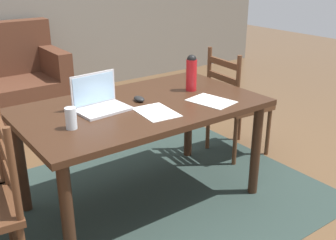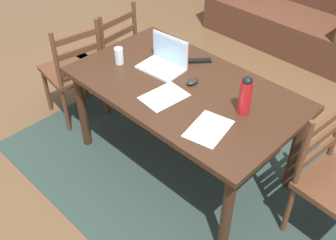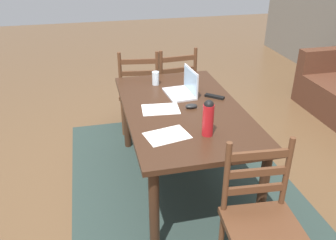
{
  "view_description": "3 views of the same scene",
  "coord_description": "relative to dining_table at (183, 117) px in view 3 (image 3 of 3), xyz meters",
  "views": [
    {
      "loc": [
        -1.37,
        -2.17,
        1.64
      ],
      "look_at": [
        0.12,
        -0.14,
        0.65
      ],
      "focal_mm": 43.53,
      "sensor_mm": 36.0,
      "label": 1
    },
    {
      "loc": [
        1.54,
        -1.72,
        2.33
      ],
      "look_at": [
        -0.02,
        -0.14,
        0.51
      ],
      "focal_mm": 43.34,
      "sensor_mm": 36.0,
      "label": 2
    },
    {
      "loc": [
        2.51,
        -0.71,
        1.99
      ],
      "look_at": [
        -0.13,
        -0.09,
        0.57
      ],
      "focal_mm": 38.06,
      "sensor_mm": 36.0,
      "label": 3
    }
  ],
  "objects": [
    {
      "name": "ground_plane",
      "position": [
        0.0,
        0.0,
        -0.65
      ],
      "size": [
        14.0,
        14.0,
        0.0
      ],
      "primitive_type": "plane",
      "color": "brown"
    },
    {
      "name": "area_rug",
      "position": [
        0.0,
        0.0,
        -0.65
      ],
      "size": [
        2.54,
        1.93,
        0.01
      ],
      "primitive_type": "cube",
      "color": "#283833",
      "rests_on": "ground"
    },
    {
      "name": "dining_table",
      "position": [
        0.0,
        0.0,
        0.0
      ],
      "size": [
        1.61,
        0.94,
        0.74
      ],
      "color": "#382114",
      "rests_on": "ground"
    },
    {
      "name": "chair_left_near",
      "position": [
        -1.09,
        -0.19,
        -0.19
      ],
      "size": [
        0.5,
        0.5,
        0.95
      ],
      "color": "#56331E",
      "rests_on": "ground"
    },
    {
      "name": "chair_right_far",
      "position": [
        1.09,
        0.19,
        -0.19
      ],
      "size": [
        0.47,
        0.47,
        0.95
      ],
      "color": "#56331E",
      "rests_on": "ground"
    },
    {
      "name": "chair_left_far",
      "position": [
        -1.09,
        0.19,
        -0.19
      ],
      "size": [
        0.47,
        0.47,
        0.95
      ],
      "color": "#56331E",
      "rests_on": "ground"
    },
    {
      "name": "laptop",
      "position": [
        -0.27,
        0.08,
        0.15
      ],
      "size": [
        0.34,
        0.25,
        0.23
      ],
      "color": "silver",
      "rests_on": "dining_table"
    },
    {
      "name": "water_bottle",
      "position": [
        0.47,
        0.05,
        0.23
      ],
      "size": [
        0.08,
        0.08,
        0.26
      ],
      "color": "red",
      "rests_on": "dining_table"
    },
    {
      "name": "drinking_glass",
      "position": [
        -0.55,
        -0.12,
        0.15
      ],
      "size": [
        0.07,
        0.07,
        0.13
      ],
      "primitive_type": "cylinder",
      "color": "silver",
      "rests_on": "dining_table"
    },
    {
      "name": "computer_mouse",
      "position": [
        0.02,
        0.06,
        0.11
      ],
      "size": [
        0.06,
        0.1,
        0.03
      ],
      "primitive_type": "ellipsoid",
      "rotation": [
        0.0,
        0.0,
        -0.02
      ],
      "color": "black",
      "rests_on": "dining_table"
    },
    {
      "name": "tv_remote",
      "position": [
        -0.13,
        0.32,
        0.1
      ],
      "size": [
        0.15,
        0.16,
        0.02
      ],
      "primitive_type": "cube",
      "rotation": [
        0.0,
        0.0,
        2.41
      ],
      "color": "black",
      "rests_on": "dining_table"
    },
    {
      "name": "paper_stack_left",
      "position": [
        0.42,
        -0.23,
        0.09
      ],
      "size": [
        0.27,
        0.33,
        0.0
      ],
      "primitive_type": "cube",
      "rotation": [
        0.0,
        0.0,
        0.21
      ],
      "color": "white",
      "rests_on": "dining_table"
    },
    {
      "name": "paper_stack_right",
      "position": [
        -0.01,
        -0.19,
        0.09
      ],
      "size": [
        0.24,
        0.31,
        0.0
      ],
      "primitive_type": "cube",
      "rotation": [
        0.0,
        0.0,
        -0.09
      ],
      "color": "white",
      "rests_on": "dining_table"
    }
  ]
}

